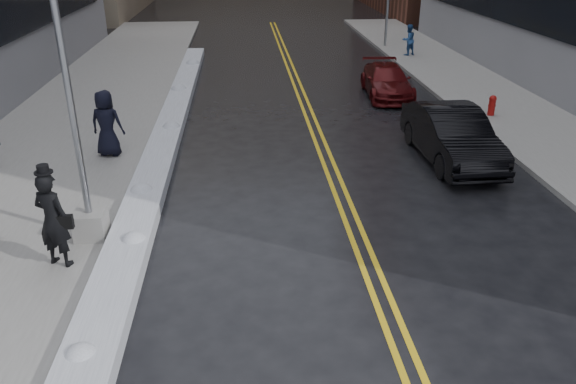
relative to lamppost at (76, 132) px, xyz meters
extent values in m
plane|color=black|center=(3.30, -2.00, -2.53)|extent=(160.00, 160.00, 0.00)
cube|color=gray|center=(-2.45, 8.00, -2.46)|extent=(5.50, 50.00, 0.15)
cube|color=gray|center=(13.30, 8.00, -2.46)|extent=(4.00, 50.00, 0.15)
cube|color=gold|center=(5.65, 8.00, -2.53)|extent=(0.12, 50.00, 0.01)
cube|color=gold|center=(5.95, 8.00, -2.53)|extent=(0.12, 50.00, 0.01)
cube|color=silver|center=(0.85, 6.00, -2.36)|extent=(0.90, 30.00, 0.34)
cube|color=gray|center=(0.00, 0.00, -2.08)|extent=(0.65, 0.65, 0.60)
cylinder|color=gray|center=(0.00, 0.00, 1.72)|extent=(0.14, 0.14, 7.00)
cylinder|color=maroon|center=(12.30, 8.00, -2.08)|extent=(0.24, 0.24, 0.60)
sphere|color=maroon|center=(12.30, 8.00, -1.78)|extent=(0.26, 0.26, 0.26)
cylinder|color=maroon|center=(12.30, 8.00, -2.03)|extent=(0.25, 0.10, 0.10)
cylinder|color=gray|center=(11.80, 22.00, 0.12)|extent=(0.14, 0.14, 5.00)
imported|color=black|center=(-0.37, -1.06, -1.41)|extent=(0.84, 0.70, 1.95)
imported|color=black|center=(-0.62, 5.04, -1.41)|extent=(1.06, 0.81, 1.95)
imported|color=navy|center=(12.32, 19.09, -1.58)|extent=(0.96, 0.88, 1.61)
imported|color=black|center=(9.40, 4.15, -1.75)|extent=(1.80, 4.80, 1.57)
imported|color=#480B0D|center=(9.29, 11.46, -1.91)|extent=(1.99, 4.38, 1.24)
camera|label=1|loc=(3.35, -10.97, 3.60)|focal=35.00mm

